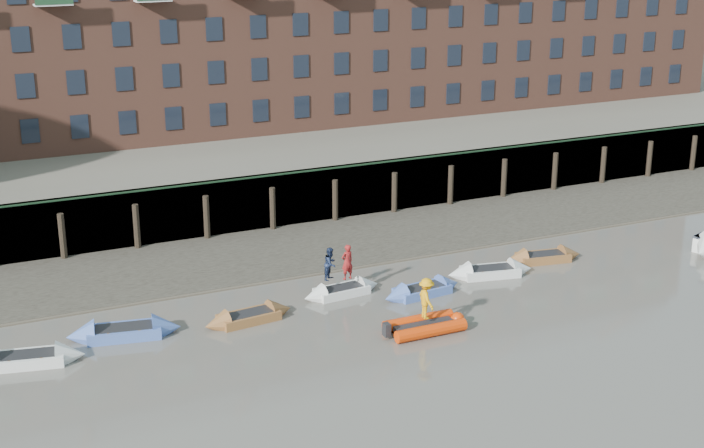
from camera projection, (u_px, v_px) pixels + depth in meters
ground at (506, 378)px, 39.70m from camera, size 220.00×220.00×0.00m
foreshore at (330, 245)px, 55.25m from camera, size 110.00×8.00×0.50m
mud_band at (355, 264)px, 52.31m from camera, size 110.00×1.60×0.10m
river_wall at (300, 197)px, 58.53m from camera, size 110.00×1.23×3.30m
bank_terrace at (230, 148)px, 70.29m from camera, size 110.00×28.00×3.20m
rowboat_0 at (27, 359)px, 40.82m from camera, size 4.92×2.31×1.37m
rowboat_1 at (124, 332)px, 43.38m from camera, size 5.17×2.34×1.45m
rowboat_2 at (249, 317)px, 45.01m from camera, size 4.45×1.74×1.26m
rowboat_3 at (342, 291)px, 48.08m from camera, size 4.22×1.56×1.20m
rowboat_4 at (422, 291)px, 48.08m from camera, size 4.45×1.73×1.26m
rowboat_5 at (490, 272)px, 50.53m from camera, size 4.73×2.20×1.32m
rowboat_6 at (543, 257)px, 52.61m from camera, size 4.48×1.95×1.26m
rib_tender at (428, 325)px, 44.02m from camera, size 3.76×1.78×0.65m
person_rower_a at (347, 262)px, 47.71m from camera, size 0.72×0.54×1.78m
person_rower_b at (331, 264)px, 47.68m from camera, size 1.01×0.99×1.64m
person_rib_crew at (426, 298)px, 43.68m from camera, size 0.81×1.28×1.89m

